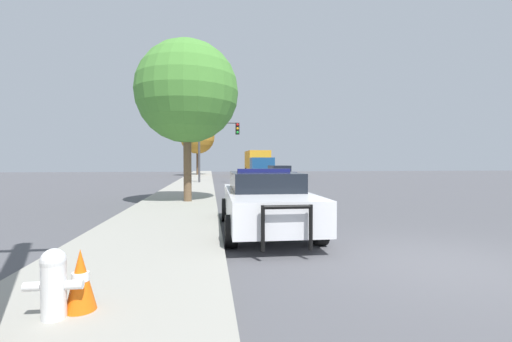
# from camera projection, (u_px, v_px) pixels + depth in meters

# --- Properties ---
(ground_plane) EXTENTS (110.00, 110.00, 0.00)m
(ground_plane) POSITION_uv_depth(u_px,v_px,m) (446.00, 265.00, 5.64)
(ground_plane) COLOR #4F4F54
(sidewalk_left) EXTENTS (3.00, 110.00, 0.13)m
(sidewalk_left) POSITION_uv_depth(u_px,v_px,m) (124.00, 274.00, 4.96)
(sidewalk_left) COLOR #99968C
(sidewalk_left) RESTS_ON ground_plane
(police_car) EXTENTS (2.10, 5.10, 1.52)m
(police_car) POSITION_uv_depth(u_px,v_px,m) (265.00, 200.00, 8.42)
(police_car) COLOR white
(police_car) RESTS_ON ground_plane
(fire_hydrant) EXTENTS (0.55, 0.24, 0.70)m
(fire_hydrant) POSITION_uv_depth(u_px,v_px,m) (54.00, 281.00, 3.41)
(fire_hydrant) COLOR white
(fire_hydrant) RESTS_ON sidewalk_left
(traffic_light) EXTENTS (3.19, 0.35, 4.76)m
(traffic_light) POSITION_uv_depth(u_px,v_px,m) (216.00, 139.00, 26.47)
(traffic_light) COLOR #424247
(traffic_light) RESTS_ON sidewalk_left
(car_background_oncoming) EXTENTS (2.23, 4.25, 1.38)m
(car_background_oncoming) POSITION_uv_depth(u_px,v_px,m) (280.00, 173.00, 29.96)
(car_background_oncoming) COLOR #333856
(car_background_oncoming) RESTS_ON ground_plane
(box_truck) EXTENTS (2.66, 7.81, 3.01)m
(box_truck) POSITION_uv_depth(u_px,v_px,m) (258.00, 162.00, 40.13)
(box_truck) COLOR navy
(box_truck) RESTS_ON ground_plane
(tree_sidewalk_near) EXTENTS (4.06, 4.06, 6.38)m
(tree_sidewalk_near) POSITION_uv_depth(u_px,v_px,m) (187.00, 92.00, 13.56)
(tree_sidewalk_near) COLOR brown
(tree_sidewalk_near) RESTS_ON sidewalk_left
(tree_sidewalk_far) EXTENTS (4.21, 4.21, 6.79)m
(tree_sidewalk_far) POSITION_uv_depth(u_px,v_px,m) (197.00, 137.00, 42.02)
(tree_sidewalk_far) COLOR brown
(tree_sidewalk_far) RESTS_ON sidewalk_left
(traffic_cone) EXTENTS (0.32, 0.32, 0.65)m
(traffic_cone) POSITION_uv_depth(u_px,v_px,m) (81.00, 279.00, 3.60)
(traffic_cone) COLOR orange
(traffic_cone) RESTS_ON sidewalk_left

